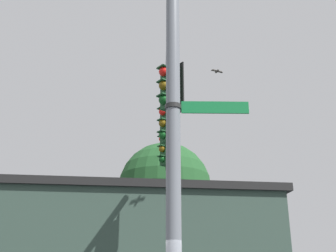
% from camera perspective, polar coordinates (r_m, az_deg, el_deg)
% --- Properties ---
extents(signal_pole, '(0.25, 0.25, 7.34)m').
position_cam_1_polar(signal_pole, '(7.14, 0.72, -5.59)').
color(signal_pole, slate).
rests_on(signal_pole, ground).
extents(mast_arm, '(5.98, 4.41, 0.20)m').
position_cam_1_polar(mast_arm, '(11.65, 0.08, 5.10)').
color(mast_arm, slate).
extents(traffic_light_nearest_pole, '(0.54, 0.49, 1.31)m').
position_cam_1_polar(traffic_light_nearest_pole, '(9.76, 0.20, 5.16)').
color(traffic_light_nearest_pole, black).
extents(traffic_light_mid_inner, '(0.54, 0.49, 1.31)m').
position_cam_1_polar(traffic_light_mid_inner, '(11.98, -0.07, 0.21)').
color(traffic_light_mid_inner, black).
extents(traffic_light_mid_outer, '(0.54, 0.49, 1.31)m').
position_cam_1_polar(traffic_light_mid_outer, '(14.26, -0.25, -3.17)').
color(traffic_light_mid_outer, black).
extents(street_name_sign, '(0.94, 1.23, 0.22)m').
position_cam_1_polar(street_name_sign, '(7.52, 3.76, 2.49)').
color(street_name_sign, '#147238').
extents(bird_flying, '(0.27, 0.44, 0.08)m').
position_cam_1_polar(bird_flying, '(15.00, 6.52, 7.25)').
color(bird_flying, '#4C4742').
extents(tree_by_storefront, '(4.20, 4.20, 8.02)m').
position_cam_1_polar(tree_by_storefront, '(19.63, -0.43, -8.43)').
color(tree_by_storefront, '#4C3823').
rests_on(tree_by_storefront, ground).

